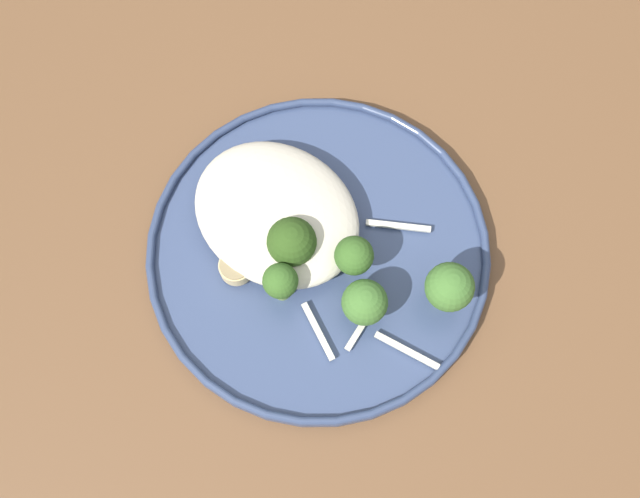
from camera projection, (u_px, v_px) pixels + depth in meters
name	position (u px, v px, depth m)	size (l,w,h in m)	color
ground	(302.00, 408.00, 1.34)	(6.00, 6.00, 0.00)	#47423D
wooden_dining_table	(287.00, 319.00, 0.71)	(1.40, 1.00, 0.74)	brown
dinner_plate	(320.00, 253.00, 0.64)	(0.29, 0.29, 0.02)	#38476B
noodle_bed	(277.00, 213.00, 0.63)	(0.15, 0.12, 0.04)	beige
seared_scallop_half_hidden	(279.00, 220.00, 0.64)	(0.04, 0.04, 0.02)	#E5C689
seared_scallop_front_small	(312.00, 250.00, 0.63)	(0.03, 0.03, 0.02)	beige
seared_scallop_tiny_bay	(316.00, 208.00, 0.64)	(0.03, 0.03, 0.02)	#E5C689
seared_scallop_tilted_round	(236.00, 267.00, 0.62)	(0.03, 0.03, 0.02)	#E5C689
seared_scallop_left_edge	(285.00, 186.00, 0.65)	(0.03, 0.03, 0.01)	beige
seared_scallop_large_seared	(250.00, 224.00, 0.64)	(0.03, 0.03, 0.01)	beige
seared_scallop_on_noodles	(254.00, 193.00, 0.64)	(0.02, 0.02, 0.02)	#DBB77A
broccoli_floret_center_pile	(292.00, 242.00, 0.61)	(0.04, 0.04, 0.05)	#89A356
broccoli_floret_small_sprig	(365.00, 303.00, 0.60)	(0.04, 0.04, 0.05)	#7A994C
broccoli_floret_rear_charred	(449.00, 288.00, 0.59)	(0.04, 0.04, 0.06)	#7A994C
broccoli_floret_left_leaning	(354.00, 256.00, 0.60)	(0.03, 0.03, 0.05)	#89A356
broccoli_floret_front_edge	(285.00, 283.00, 0.60)	(0.03, 0.03, 0.05)	#7A994C
onion_sliver_long_sliver	(398.00, 226.00, 0.64)	(0.06, 0.01, 0.00)	silver
onion_sliver_curled_piece	(318.00, 331.00, 0.61)	(0.05, 0.01, 0.00)	silver
onion_sliver_pale_crescent	(364.00, 322.00, 0.62)	(0.05, 0.01, 0.00)	silver
onion_sliver_short_strip	(407.00, 351.00, 0.61)	(0.06, 0.01, 0.00)	silver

